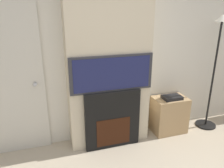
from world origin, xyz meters
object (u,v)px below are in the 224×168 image
at_px(fireplace, 112,119).
at_px(television, 112,73).
at_px(floor_lamp, 215,66).
at_px(media_stand, 169,114).

xyz_separation_m(fireplace, television, (0.00, -0.00, 0.67)).
height_order(floor_lamp, media_stand, floor_lamp).
bearing_deg(television, floor_lamp, 2.01).
xyz_separation_m(television, floor_lamp, (1.70, 0.06, -0.04)).
bearing_deg(media_stand, television, -173.90).
relative_size(television, media_stand, 1.79).
relative_size(fireplace, floor_lamp, 0.47).
distance_m(floor_lamp, media_stand, 1.04).
bearing_deg(floor_lamp, fireplace, -178.06).
bearing_deg(media_stand, floor_lamp, -3.74).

